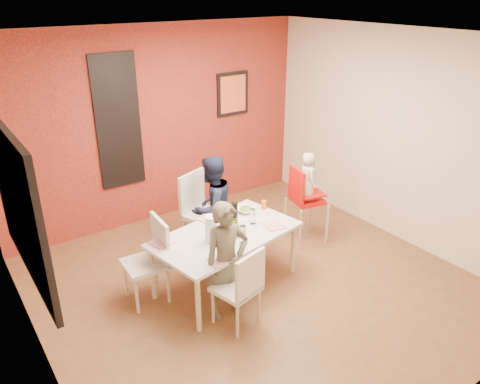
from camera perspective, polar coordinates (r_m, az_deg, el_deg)
ground at (r=5.45m, az=1.84°, el=-11.22°), size 4.50×4.50×0.00m
ceiling at (r=4.48m, az=2.32°, el=18.34°), size 4.50×4.50×0.02m
wall_back at (r=6.64m, az=-9.78°, el=7.99°), size 4.50×0.02×2.70m
wall_front at (r=3.48m, az=25.18°, el=-9.50°), size 4.50×0.02×2.70m
wall_left at (r=4.00m, az=-24.83°, el=-5.00°), size 0.02×4.50×2.70m
wall_right at (r=6.34m, az=18.66°, el=6.32°), size 0.02×4.50×2.70m
brick_accent_wall at (r=6.62m, az=-9.70°, el=7.96°), size 4.50×0.02×2.70m
picture_window_frame at (r=4.10m, az=-25.48°, el=-1.29°), size 0.05×1.70×1.30m
picture_window_pane at (r=4.10m, az=-25.28°, el=-1.24°), size 0.02×1.55×1.15m
glassblock_strip at (r=6.35m, az=-14.65°, el=8.23°), size 0.55×0.03×1.70m
glassblock_surround at (r=6.34m, az=-14.63°, el=8.23°), size 0.60×0.03×1.76m
art_print_frame at (r=7.11m, az=-0.91°, el=11.88°), size 0.54×0.03×0.64m
art_print_canvas at (r=7.10m, az=-0.84°, el=11.86°), size 0.44×0.01×0.54m
dining_table at (r=5.13m, az=-1.76°, el=-5.62°), size 1.73×1.16×0.67m
chair_near at (r=4.60m, az=0.23°, el=-11.27°), size 0.48×0.48×0.86m
chair_far at (r=5.94m, az=-4.93°, el=-1.86°), size 0.60×0.60×1.00m
chair_left at (r=5.07m, az=-10.71°, el=-7.64°), size 0.45×0.45×0.92m
high_chair at (r=6.08m, az=7.82°, el=-0.69°), size 0.51×0.51×1.04m
child_near at (r=4.67m, az=-1.63°, el=-8.47°), size 0.50×0.37×1.26m
child_far at (r=5.72m, az=-3.45°, el=-1.83°), size 0.75×0.65×1.30m
toddler at (r=5.97m, az=8.24°, el=1.94°), size 0.28×0.35×0.62m
plate_near_left at (r=4.62m, az=-2.32°, el=-8.33°), size 0.25×0.25×0.01m
plate_far_mid at (r=5.39m, az=-3.62°, el=-3.28°), size 0.29×0.29×0.01m
plate_near_right at (r=5.26m, az=4.25°, el=-4.08°), size 0.27×0.27×0.01m
plate_far_left at (r=4.98m, az=-9.47°, el=-6.08°), size 0.26×0.26×0.01m
salad_bowl_a at (r=5.08m, az=-0.59°, el=-4.81°), size 0.26×0.26×0.05m
salad_bowl_b at (r=5.55m, az=0.71°, el=-2.18°), size 0.22×0.22×0.05m
wine_bottle at (r=5.15m, az=-0.71°, el=-2.86°), size 0.08×0.08×0.30m
wine_glass_a at (r=4.88m, az=0.35°, el=-5.17°), size 0.07×0.07×0.19m
wine_glass_b at (r=5.26m, az=1.57°, el=-2.99°), size 0.06×0.06×0.18m
paper_towel_roll at (r=4.88m, az=-3.51°, el=-4.56°), size 0.13×0.13×0.29m
condiment_red at (r=5.17m, az=-0.74°, el=-3.83°), size 0.03×0.03×0.13m
condiment_green at (r=5.10m, az=-0.74°, el=-4.21°), size 0.03×0.03×0.12m
condiment_brown at (r=5.15m, az=-0.49°, el=-3.89°), size 0.03×0.03×0.13m
sippy_cup at (r=5.61m, az=2.94°, el=-1.58°), size 0.06×0.06×0.11m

